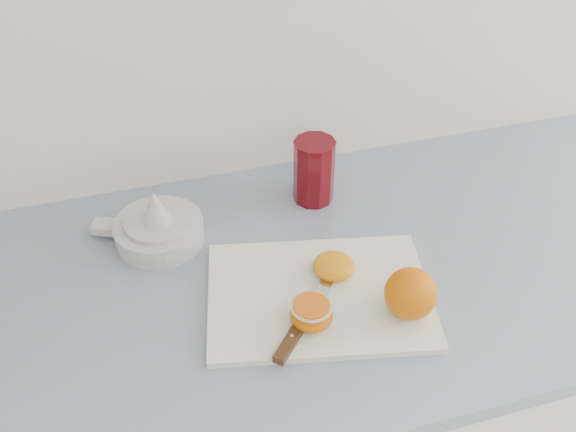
% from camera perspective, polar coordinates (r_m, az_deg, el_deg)
% --- Properties ---
extents(counter, '(2.64, 0.64, 0.89)m').
position_cam_1_polar(counter, '(1.41, 1.85, -17.56)').
color(counter, white).
rests_on(counter, ground).
extents(cutting_board, '(0.39, 0.31, 0.01)m').
position_cam_1_polar(cutting_board, '(1.01, 2.77, -7.06)').
color(cutting_board, white).
rests_on(cutting_board, counter).
extents(whole_orange, '(0.08, 0.08, 0.08)m').
position_cam_1_polar(whole_orange, '(0.97, 10.85, -6.78)').
color(whole_orange, orange).
rests_on(whole_orange, cutting_board).
extents(half_orange, '(0.06, 0.06, 0.04)m').
position_cam_1_polar(half_orange, '(0.95, 2.08, -8.69)').
color(half_orange, orange).
rests_on(half_orange, cutting_board).
extents(squeezed_shell, '(0.07, 0.07, 0.03)m').
position_cam_1_polar(squeezed_shell, '(1.03, 4.07, -4.43)').
color(squeezed_shell, orange).
rests_on(squeezed_shell, cutting_board).
extents(paring_knife, '(0.15, 0.17, 0.01)m').
position_cam_1_polar(paring_knife, '(0.95, 0.85, -10.08)').
color(paring_knife, '#4E2D16').
rests_on(paring_knife, cutting_board).
extents(citrus_juicer, '(0.19, 0.15, 0.10)m').
position_cam_1_polar(citrus_juicer, '(1.11, -11.51, -0.98)').
color(citrus_juicer, silver).
rests_on(citrus_juicer, counter).
extents(red_tumbler, '(0.08, 0.08, 0.12)m').
position_cam_1_polar(red_tumbler, '(1.17, 2.31, 3.85)').
color(red_tumbler, '#60080F').
rests_on(red_tumbler, counter).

